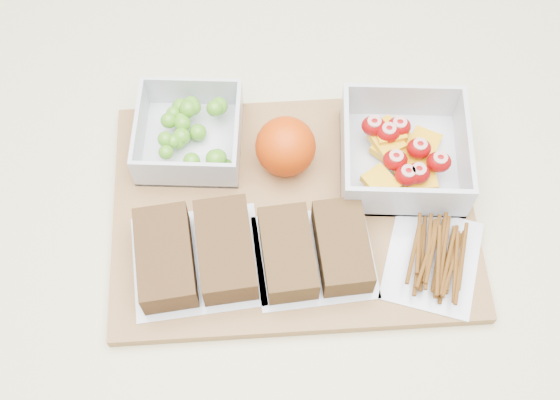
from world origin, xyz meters
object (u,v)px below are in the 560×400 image
(fruit_container, at_px, (403,153))
(pretzel_bag, at_px, (434,256))
(grape_container, at_px, (191,132))
(sandwich_bag_center, at_px, (315,250))
(sandwich_bag_left, at_px, (196,254))
(orange, at_px, (286,147))
(cutting_board, at_px, (293,210))

(fruit_container, xyz_separation_m, pretzel_bag, (0.03, -0.13, -0.01))
(grape_container, xyz_separation_m, sandwich_bag_center, (0.15, -0.15, -0.00))
(fruit_container, height_order, sandwich_bag_left, fruit_container)
(fruit_container, relative_size, sandwich_bag_left, 0.89)
(fruit_container, bearing_deg, grape_container, 174.78)
(fruit_container, height_order, sandwich_bag_center, fruit_container)
(orange, relative_size, sandwich_bag_center, 0.48)
(sandwich_bag_left, bearing_deg, fruit_container, 29.95)
(cutting_board, height_order, fruit_container, fruit_container)
(fruit_container, height_order, pretzel_bag, fruit_container)
(sandwich_bag_left, bearing_deg, cutting_board, 34.34)
(fruit_container, distance_m, sandwich_bag_center, 0.16)
(grape_container, relative_size, fruit_container, 0.85)
(fruit_container, bearing_deg, sandwich_bag_center, -129.26)
(grape_container, bearing_deg, sandwich_bag_left, -83.06)
(cutting_board, xyz_separation_m, orange, (-0.01, 0.06, 0.04))
(cutting_board, distance_m, orange, 0.08)
(grape_container, bearing_deg, fruit_container, -5.22)
(sandwich_bag_center, relative_size, pretzel_bag, 1.05)
(cutting_board, xyz_separation_m, fruit_container, (0.13, 0.06, 0.03))
(orange, bearing_deg, fruit_container, 0.81)
(grape_container, bearing_deg, orange, -12.36)
(sandwich_bag_left, bearing_deg, pretzel_bag, 1.87)
(sandwich_bag_center, bearing_deg, orange, 106.18)
(grape_container, height_order, sandwich_bag_center, grape_container)
(cutting_board, height_order, grape_container, grape_container)
(orange, distance_m, sandwich_bag_left, 0.16)
(sandwich_bag_left, xyz_separation_m, sandwich_bag_center, (0.13, 0.01, -0.00))
(cutting_board, relative_size, grape_container, 3.43)
(fruit_container, relative_size, orange, 2.03)
(sandwich_bag_left, distance_m, sandwich_bag_center, 0.13)
(grape_container, xyz_separation_m, orange, (0.11, -0.03, 0.01))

